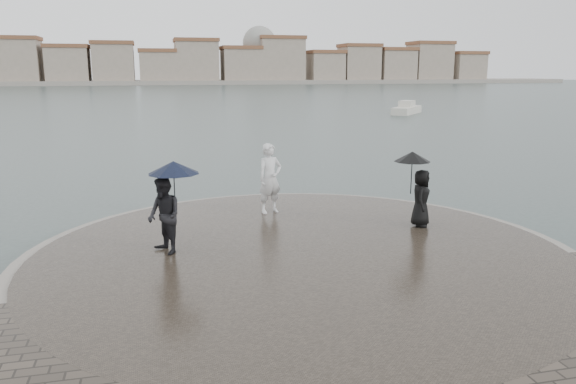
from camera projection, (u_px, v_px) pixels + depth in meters
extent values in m
plane|color=#2B3835|center=(357.00, 337.00, 9.32)|extent=(400.00, 400.00, 0.00)
cylinder|color=gray|center=(302.00, 260.00, 12.61)|extent=(12.50, 12.50, 0.32)
cylinder|color=#2D261E|center=(302.00, 259.00, 12.60)|extent=(11.90, 11.90, 0.36)
imported|color=silver|center=(270.00, 178.00, 15.78)|extent=(0.83, 0.67, 1.98)
imported|color=black|center=(164.00, 216.00, 12.29)|extent=(0.95, 1.03, 1.71)
cylinder|color=black|center=(175.00, 192.00, 12.34)|extent=(0.02, 0.02, 0.90)
cone|color=black|center=(174.00, 167.00, 12.22)|extent=(1.13, 1.13, 0.28)
imported|color=black|center=(421.00, 198.00, 14.46)|extent=(0.77, 0.86, 1.48)
cylinder|color=black|center=(411.00, 177.00, 14.38)|extent=(0.02, 0.02, 0.90)
cone|color=black|center=(412.00, 157.00, 14.27)|extent=(0.94, 0.94, 0.26)
cube|color=gray|center=(158.00, 82.00, 163.77)|extent=(260.00, 20.00, 1.20)
cube|color=#9F907E|center=(17.00, 63.00, 151.10)|extent=(12.00, 10.00, 12.00)
cube|color=brown|center=(14.00, 38.00, 149.71)|extent=(12.60, 10.60, 1.00)
cube|color=#9F907E|center=(69.00, 67.00, 154.36)|extent=(11.00, 10.00, 10.00)
cube|color=brown|center=(67.00, 46.00, 153.18)|extent=(11.60, 10.60, 1.00)
cube|color=#9F907E|center=(114.00, 65.00, 157.06)|extent=(11.00, 10.00, 11.00)
cube|color=brown|center=(112.00, 43.00, 155.78)|extent=(11.60, 10.60, 1.00)
cube|color=#9F907E|center=(158.00, 69.00, 160.09)|extent=(10.00, 10.00, 9.00)
cube|color=brown|center=(157.00, 51.00, 159.02)|extent=(10.60, 10.60, 1.00)
cube|color=#9F907E|center=(197.00, 63.00, 162.34)|extent=(12.00, 10.00, 12.00)
cube|color=brown|center=(196.00, 40.00, 160.95)|extent=(12.60, 10.60, 1.00)
cube|color=#9F907E|center=(241.00, 67.00, 165.60)|extent=(11.00, 10.00, 10.00)
cube|color=brown|center=(241.00, 48.00, 164.42)|extent=(11.60, 10.60, 1.00)
cube|color=#9F907E|center=(280.00, 62.00, 168.09)|extent=(13.00, 10.00, 13.00)
cube|color=brown|center=(280.00, 38.00, 166.59)|extent=(13.60, 10.60, 1.00)
cube|color=#9F907E|center=(325.00, 69.00, 171.80)|extent=(10.00, 10.00, 9.00)
cube|color=brown|center=(325.00, 52.00, 170.72)|extent=(10.60, 10.60, 1.00)
cube|color=#9F907E|center=(359.00, 65.00, 174.16)|extent=(11.00, 10.00, 11.00)
cube|color=brown|center=(359.00, 46.00, 172.87)|extent=(11.60, 10.60, 1.00)
cube|color=#9F907E|center=(394.00, 67.00, 177.07)|extent=(11.00, 10.00, 10.00)
cube|color=brown|center=(395.00, 49.00, 175.90)|extent=(11.60, 10.60, 1.00)
cube|color=#9F907E|center=(429.00, 64.00, 179.67)|extent=(12.00, 10.00, 12.00)
cube|color=brown|center=(430.00, 43.00, 178.28)|extent=(12.60, 10.60, 1.00)
cube|color=#9F907E|center=(465.00, 69.00, 183.03)|extent=(10.00, 10.00, 9.00)
cube|color=brown|center=(466.00, 53.00, 181.96)|extent=(10.60, 10.60, 1.00)
sphere|color=gray|center=(259.00, 43.00, 167.40)|extent=(10.00, 10.00, 10.00)
cube|color=beige|center=(407.00, 111.00, 55.99)|extent=(4.82, 5.20, 0.90)
cube|color=beige|center=(407.00, 105.00, 55.87)|extent=(2.22, 2.30, 0.90)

